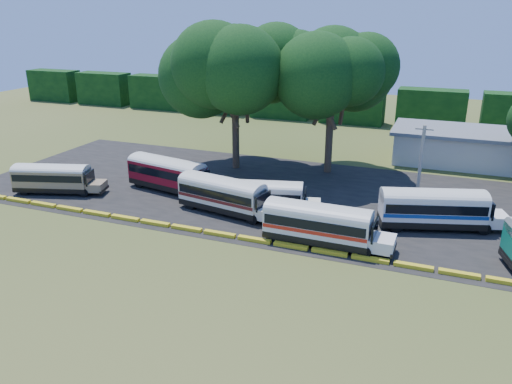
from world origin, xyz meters
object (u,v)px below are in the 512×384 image
(bus_beige, at_px, (54,177))
(tree_west, at_px, (235,68))
(bus_white_red, at_px, (320,222))
(bus_red, at_px, (169,172))
(bus_cream_west, at_px, (224,193))

(bus_beige, bearing_deg, tree_west, 30.44)
(bus_white_red, bearing_deg, bus_red, 159.76)
(bus_red, height_order, bus_white_red, bus_red)
(bus_beige, relative_size, bus_cream_west, 0.90)
(bus_beige, height_order, bus_red, bus_red)
(bus_white_red, bearing_deg, bus_cream_west, 161.78)
(bus_red, distance_m, bus_white_red, 18.41)
(tree_west, bearing_deg, bus_cream_west, -71.11)
(bus_beige, distance_m, tree_west, 21.79)
(bus_cream_west, relative_size, tree_west, 0.64)
(bus_beige, distance_m, bus_white_red, 27.41)
(bus_beige, xyz_separation_m, bus_red, (10.17, 4.73, 0.24))
(bus_beige, relative_size, tree_west, 0.58)
(bus_white_red, distance_m, tree_west, 23.44)
(bus_cream_west, distance_m, bus_white_red, 10.17)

